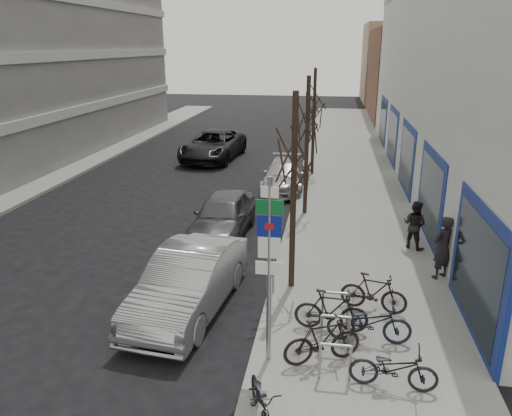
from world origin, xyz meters
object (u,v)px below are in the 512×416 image
(meter_front, at_px, (273,267))
(pedestrian_far, at_px, (415,224))
(tree_far, at_px, (315,97))
(bike_far_inner, at_px, (374,292))
(bike_mid_inner, at_px, (331,310))
(tree_near, at_px, (295,146))
(bike_near_right, at_px, (322,340))
(lane_car, at_px, (213,145))
(bike_far_curb, at_px, (394,365))
(tree_mid, at_px, (308,113))
(bike_near_left, at_px, (261,397))
(parked_car_back, at_px, (284,175))
(pedestrian_near, at_px, (442,248))
(meter_back, at_px, (301,170))
(bike_rack, at_px, (335,328))
(parked_car_mid, at_px, (223,215))
(meter_mid, at_px, (291,205))
(bike_mid_curb, at_px, (370,319))
(parked_car_front, at_px, (189,281))
(highway_sign_pole, at_px, (269,261))

(meter_front, bearing_deg, pedestrian_far, 42.47)
(tree_far, bearing_deg, bike_far_inner, -81.28)
(bike_mid_inner, bearing_deg, tree_near, 30.25)
(bike_near_right, xyz_separation_m, lane_car, (-6.99, 19.63, 0.17))
(tree_near, height_order, bike_far_curb, tree_near)
(tree_mid, height_order, bike_near_left, tree_mid)
(bike_far_curb, bearing_deg, tree_near, 33.56)
(bike_mid_inner, distance_m, parked_car_back, 12.69)
(bike_mid_inner, distance_m, pedestrian_near, 4.55)
(bike_far_curb, bearing_deg, bike_mid_inner, 36.23)
(meter_back, bearing_deg, meter_front, -90.00)
(pedestrian_far, bearing_deg, bike_rack, 103.26)
(bike_far_curb, xyz_separation_m, parked_car_mid, (-5.13, 7.99, 0.09))
(bike_rack, distance_m, bike_far_curb, 1.63)
(meter_front, distance_m, parked_car_mid, 5.00)
(tree_mid, bearing_deg, meter_mid, -106.70)
(lane_car, bearing_deg, pedestrian_far, -47.91)
(meter_back, xyz_separation_m, lane_car, (-5.61, 5.69, -0.06))
(bike_mid_inner, relative_size, bike_far_inner, 1.03)
(bike_mid_curb, relative_size, bike_far_curb, 1.11)
(parked_car_front, bearing_deg, parked_car_mid, 99.36)
(meter_back, xyz_separation_m, bike_mid_curb, (2.41, -13.00, -0.19))
(tree_near, height_order, tree_far, same)
(tree_mid, distance_m, meter_front, 7.70)
(tree_near, xyz_separation_m, bike_mid_inner, (1.11, -2.16, -3.42))
(pedestrian_far, bearing_deg, bike_far_curb, 114.61)
(bike_far_curb, bearing_deg, tree_mid, 16.25)
(bike_far_curb, bearing_deg, parked_car_mid, 36.52)
(parked_car_front, relative_size, parked_car_back, 1.06)
(bike_mid_curb, relative_size, pedestrian_far, 1.15)
(highway_sign_pole, relative_size, lane_car, 0.68)
(tree_near, distance_m, tree_mid, 6.50)
(bike_rack, xyz_separation_m, parked_car_back, (-2.40, 13.22, 0.02))
(parked_car_back, bearing_deg, parked_car_mid, -104.00)
(pedestrian_far, bearing_deg, tree_far, -33.18)
(bike_rack, xyz_separation_m, bike_mid_inner, (-0.09, 0.74, 0.02))
(highway_sign_pole, relative_size, pedestrian_near, 2.25)
(parked_car_mid, bearing_deg, tree_far, 75.03)
(tree_mid, relative_size, bike_near_right, 3.14)
(tree_mid, bearing_deg, tree_near, -90.00)
(bike_rack, height_order, pedestrian_near, pedestrian_near)
(tree_far, bearing_deg, bike_rack, -85.68)
(parked_car_front, bearing_deg, bike_mid_curb, -6.40)
(bike_mid_inner, bearing_deg, pedestrian_far, -22.67)
(bike_near_right, bearing_deg, tree_near, -8.80)
(meter_mid, distance_m, bike_near_right, 8.56)
(meter_mid, relative_size, parked_car_mid, 0.28)
(parked_car_back, bearing_deg, bike_rack, -79.69)
(bike_near_right, bearing_deg, bike_far_inner, -51.21)
(meter_front, xyz_separation_m, bike_mid_curb, (2.41, -2.00, -0.19))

